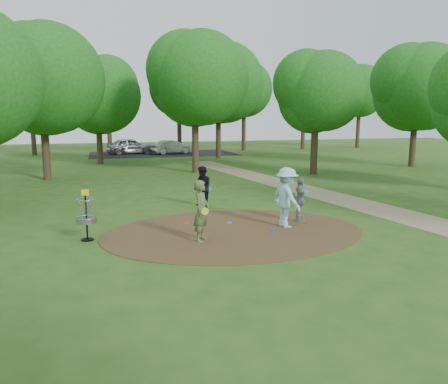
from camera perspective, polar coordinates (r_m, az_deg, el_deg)
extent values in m
plane|color=#2D5119|center=(14.03, 1.35, -5.24)|extent=(100.00, 100.00, 0.00)
cylinder|color=#47301C|center=(14.03, 1.35, -5.20)|extent=(8.40, 8.40, 0.02)
cube|color=#8C7A5B|center=(18.64, 18.89, -1.96)|extent=(7.55, 39.89, 0.01)
cube|color=black|center=(43.51, -7.94, 4.98)|extent=(14.00, 8.00, 0.01)
imported|color=#53653A|center=(12.83, -2.95, -2.49)|extent=(0.72, 0.80, 1.83)
cylinder|color=#C0E419|center=(12.54, -2.50, -2.54)|extent=(0.22, 0.05, 0.22)
imported|color=#9AD8E5|center=(14.59, 8.17, -0.71)|extent=(1.01, 1.43, 2.01)
cylinder|color=#0B94C7|center=(14.87, 10.69, 0.07)|extent=(0.28, 0.28, 0.08)
imported|color=black|center=(17.67, -2.81, 0.67)|extent=(0.84, 0.96, 1.67)
cylinder|color=#0D7BE4|center=(17.76, -1.97, 0.43)|extent=(0.23, 0.11, 0.22)
imported|color=gray|center=(15.36, 9.90, -1.03)|extent=(0.60, 1.00, 1.59)
cylinder|color=white|center=(15.25, 9.71, -0.26)|extent=(0.23, 0.09, 0.22)
cylinder|color=#1893C2|center=(15.12, 0.67, -4.02)|extent=(0.22, 0.22, 0.02)
cylinder|color=blue|center=(14.24, 6.50, -4.96)|extent=(0.22, 0.22, 0.02)
cylinder|color=red|center=(15.14, -5.01, -4.04)|extent=(0.22, 0.22, 0.02)
imported|color=#A3A5AA|center=(43.69, -12.13, 5.89)|extent=(4.75, 2.33, 1.56)
imported|color=#A6A9AE|center=(43.16, -6.81, 5.86)|extent=(4.32, 2.49, 1.35)
cylinder|color=black|center=(13.57, -17.52, -3.29)|extent=(0.05, 0.05, 1.35)
cylinder|color=black|center=(13.73, -17.38, -5.96)|extent=(0.36, 0.36, 0.04)
cylinder|color=gray|center=(13.58, -17.51, -3.52)|extent=(0.60, 0.60, 0.16)
torus|color=gray|center=(13.57, -17.53, -3.19)|extent=(0.63, 0.63, 0.03)
torus|color=gray|center=(13.46, -17.65, -0.91)|extent=(0.58, 0.58, 0.02)
cube|color=yellow|center=(13.42, -17.69, -0.07)|extent=(0.22, 0.02, 0.18)
cylinder|color=#332316|center=(27.15, -22.27, 5.44)|extent=(0.44, 0.44, 3.80)
sphere|color=#1A5316|center=(27.16, -22.78, 13.02)|extent=(6.18, 6.18, 6.18)
cylinder|color=#332316|center=(28.62, -3.76, 6.72)|extent=(0.44, 0.44, 4.18)
sphere|color=#1A5316|center=(28.66, -3.85, 14.19)|extent=(5.97, 5.97, 5.97)
cylinder|color=#332316|center=(28.19, 11.70, 5.91)|extent=(0.44, 0.44, 3.61)
sphere|color=#1A5316|center=(28.16, 11.93, 12.32)|extent=(4.90, 4.90, 4.90)
cylinder|color=#332316|center=(34.99, -15.95, 6.32)|extent=(0.44, 0.44, 3.42)
sphere|color=#1A5316|center=(34.96, -16.21, 11.68)|extent=(5.68, 5.68, 5.68)
cylinder|color=#332316|center=(38.30, -0.74, 7.68)|extent=(0.44, 0.44, 4.37)
sphere|color=#1A5316|center=(38.36, -0.75, 13.78)|extent=(6.88, 6.88, 6.88)
cylinder|color=#332316|center=(34.84, 23.47, 6.18)|extent=(0.44, 0.44, 3.80)
sphere|color=#1A5316|center=(34.84, 23.88, 12.08)|extent=(6.15, 6.15, 6.15)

